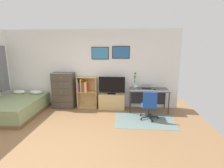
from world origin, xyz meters
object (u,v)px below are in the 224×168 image
at_px(dresser, 64,90).
at_px(bookshelf, 85,90).
at_px(tv_stand, 112,101).
at_px(office_chair, 149,105).
at_px(computer_mouse, 155,89).
at_px(desk, 148,92).
at_px(wine_glass, 136,86).
at_px(laptop, 147,87).
at_px(bed, 16,107).
at_px(television, 112,85).
at_px(bamboo_vase, 135,81).

xyz_separation_m(dresser, bookshelf, (0.75, 0.07, 0.03)).
distance_m(tv_stand, office_chair, 1.47).
height_order(bookshelf, computer_mouse, bookshelf).
distance_m(dresser, bookshelf, 0.75).
xyz_separation_m(desk, wine_glass, (-0.42, -0.15, 0.26)).
bearing_deg(office_chair, wine_glass, 118.51).
distance_m(bookshelf, laptop, 2.11).
height_order(desk, computer_mouse, computer_mouse).
relative_size(desk, wine_glass, 7.01).
bearing_deg(computer_mouse, bookshelf, 174.83).
height_order(bed, office_chair, office_chair).
relative_size(television, laptop, 2.09).
distance_m(tv_stand, wine_glass, 1.04).
relative_size(bed, wine_glass, 11.56).
relative_size(tv_stand, television, 0.99).
bearing_deg(office_chair, television, 145.63).
distance_m(tv_stand, television, 0.57).
bearing_deg(bed, tv_stand, 13.41).
distance_m(television, computer_mouse, 1.42).
distance_m(dresser, computer_mouse, 3.10).
distance_m(dresser, television, 1.70).
height_order(bed, bamboo_vase, bamboo_vase).
bearing_deg(tv_stand, dresser, -179.49).
bearing_deg(tv_stand, computer_mouse, -6.51).
relative_size(office_chair, wine_glass, 4.78).
relative_size(dresser, television, 1.39).
distance_m(bed, computer_mouse, 4.45).
bearing_deg(wine_glass, desk, 19.75).
distance_m(bookshelf, desk, 2.17).
bearing_deg(wine_glass, bed, -170.49).
bearing_deg(bookshelf, bed, -156.74).
bearing_deg(bamboo_vase, desk, -12.77).
xyz_separation_m(bed, dresser, (1.27, 0.80, 0.37)).
bearing_deg(wine_glass, bamboo_vase, 99.54).
bearing_deg(tv_stand, bamboo_vase, 5.03).
height_order(dresser, desk, dresser).
bearing_deg(bamboo_vase, bed, -166.65).
relative_size(desk, laptop, 2.96).
xyz_separation_m(television, office_chair, (1.16, -0.86, -0.37)).
relative_size(laptop, computer_mouse, 4.10).
xyz_separation_m(dresser, laptop, (2.85, -0.03, 0.18)).
bearing_deg(office_chair, tv_stand, 144.92).
relative_size(bookshelf, computer_mouse, 10.54).
bearing_deg(bookshelf, wine_glass, -7.67).
height_order(bed, laptop, laptop).
bearing_deg(bookshelf, laptop, -2.56).
xyz_separation_m(desk, laptop, (-0.06, -0.01, 0.19)).
bearing_deg(bamboo_vase, wine_glass, -80.46).
bearing_deg(dresser, bed, -147.75).
xyz_separation_m(tv_stand, desk, (1.23, -0.04, 0.35)).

